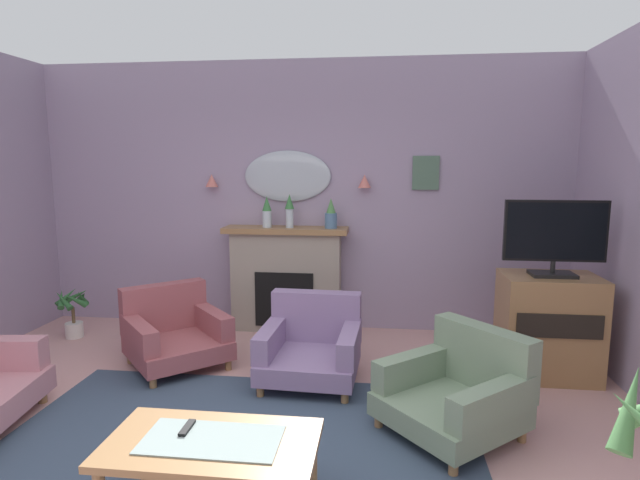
# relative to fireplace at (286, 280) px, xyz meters

# --- Properties ---
(wall_back) EXTENTS (6.86, 0.10, 2.96)m
(wall_back) POSITION_rel_fireplace_xyz_m (0.11, 0.22, 0.91)
(wall_back) COLOR #9E8CA8
(wall_back) RESTS_ON ground
(patterned_rug) EXTENTS (3.20, 2.40, 0.01)m
(patterned_rug) POSITION_rel_fireplace_xyz_m (0.11, -2.54, -0.56)
(patterned_rug) COLOR #38475B
(patterned_rug) RESTS_ON ground
(fireplace) EXTENTS (1.36, 0.36, 1.16)m
(fireplace) POSITION_rel_fireplace_xyz_m (0.00, 0.00, 0.00)
(fireplace) COLOR gray
(fireplace) RESTS_ON ground
(mantel_vase_right) EXTENTS (0.10, 0.10, 0.34)m
(mantel_vase_right) POSITION_rel_fireplace_xyz_m (-0.20, -0.03, 0.76)
(mantel_vase_right) COLOR silver
(mantel_vase_right) RESTS_ON fireplace
(mantel_vase_centre) EXTENTS (0.10, 0.10, 0.36)m
(mantel_vase_centre) POSITION_rel_fireplace_xyz_m (0.05, -0.03, 0.79)
(mantel_vase_centre) COLOR silver
(mantel_vase_centre) RESTS_ON fireplace
(mantel_vase_left) EXTENTS (0.13, 0.13, 0.32)m
(mantel_vase_left) POSITION_rel_fireplace_xyz_m (0.50, -0.03, 0.73)
(mantel_vase_left) COLOR #4C7093
(mantel_vase_left) RESTS_ON fireplace
(wall_mirror) EXTENTS (0.96, 0.06, 0.56)m
(wall_mirror) POSITION_rel_fireplace_xyz_m (-0.00, 0.14, 1.14)
(wall_mirror) COLOR #B2BCC6
(wall_sconce_left) EXTENTS (0.14, 0.14, 0.14)m
(wall_sconce_left) POSITION_rel_fireplace_xyz_m (-0.85, 0.09, 1.09)
(wall_sconce_left) COLOR #D17066
(wall_sconce_right) EXTENTS (0.14, 0.14, 0.14)m
(wall_sconce_right) POSITION_rel_fireplace_xyz_m (0.85, 0.09, 1.09)
(wall_sconce_right) COLOR #D17066
(framed_picture) EXTENTS (0.28, 0.03, 0.36)m
(framed_picture) POSITION_rel_fireplace_xyz_m (1.50, 0.15, 1.18)
(framed_picture) COLOR #4C6B56
(coffee_table) EXTENTS (1.10, 0.60, 0.45)m
(coffee_table) POSITION_rel_fireplace_xyz_m (0.19, -3.09, -0.19)
(coffee_table) COLOR olive
(coffee_table) RESTS_ON ground
(tv_remote) EXTENTS (0.04, 0.16, 0.02)m
(tv_remote) POSITION_rel_fireplace_xyz_m (0.02, -3.01, -0.12)
(tv_remote) COLOR black
(tv_remote) RESTS_ON coffee_table
(armchair_near_fireplace) EXTENTS (1.14, 1.14, 0.71)m
(armchair_near_fireplace) POSITION_rel_fireplace_xyz_m (1.59, -2.02, -0.27)
(armchair_near_fireplace) COLOR gray
(armchair_near_fireplace) RESTS_ON ground
(armchair_beside_couch) EXTENTS (1.14, 1.14, 0.71)m
(armchair_beside_couch) POSITION_rel_fireplace_xyz_m (-0.86, -1.08, -0.27)
(armchair_beside_couch) COLOR #934C51
(armchair_beside_couch) RESTS_ON ground
(armchair_by_coffee_table) EXTENTS (0.85, 0.85, 0.71)m
(armchair_by_coffee_table) POSITION_rel_fireplace_xyz_m (0.46, -1.26, -0.27)
(armchair_by_coffee_table) COLOR gray
(armchair_by_coffee_table) RESTS_ON ground
(tv_cabinet) EXTENTS (0.80, 0.57, 0.90)m
(tv_cabinet) POSITION_rel_fireplace_xyz_m (2.50, -0.96, -0.12)
(tv_cabinet) COLOR olive
(tv_cabinet) RESTS_ON ground
(tv_flatscreen) EXTENTS (0.84, 0.24, 0.65)m
(tv_flatscreen) POSITION_rel_fireplace_xyz_m (2.50, -0.98, 0.68)
(tv_flatscreen) COLOR black
(tv_flatscreen) RESTS_ON tv_cabinet
(potted_plant_small_fern) EXTENTS (0.37, 0.37, 0.55)m
(potted_plant_small_fern) POSITION_rel_fireplace_xyz_m (-2.22, -0.53, -0.27)
(potted_plant_small_fern) COLOR silver
(potted_plant_small_fern) RESTS_ON ground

